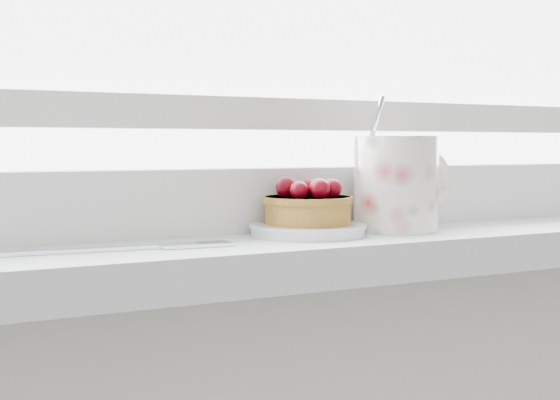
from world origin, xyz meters
TOP-DOWN VIEW (x-y plane):
  - saucer at (0.02, 1.90)m, footprint 0.12×0.12m
  - raspberry_tart at (0.02, 1.90)m, footprint 0.10×0.10m
  - floral_mug at (0.13, 1.89)m, footprint 0.14×0.11m
  - fork at (-0.19, 1.88)m, footprint 0.22×0.04m

SIDE VIEW (x-z plane):
  - fork at x=-0.19m, z-range 0.94..0.94m
  - saucer at x=0.02m, z-range 0.94..0.95m
  - raspberry_tart at x=0.02m, z-range 0.95..1.00m
  - floral_mug at x=0.13m, z-range 0.92..1.07m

